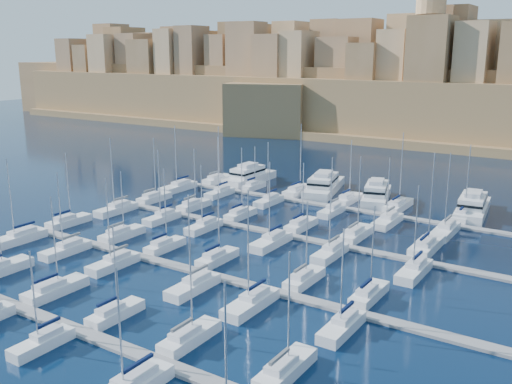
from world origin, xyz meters
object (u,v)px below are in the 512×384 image
Objects in this scene: motor_yacht_a at (249,176)px; motor_yacht_d at (472,207)px; sailboat_4 at (189,337)px; motor_yacht_c at (376,194)px; motor_yacht_b at (324,185)px; sailboat_2 at (55,289)px.

motor_yacht_a and motor_yacht_d have the same top height.
sailboat_4 is 0.69× the size of motor_yacht_d.
motor_yacht_d is (20.03, 0.45, -0.00)m from motor_yacht_c.
motor_yacht_a is 0.96× the size of motor_yacht_c.
motor_yacht_a and motor_yacht_c have the same top height.
motor_yacht_b is at bearing 178.66° from motor_yacht_d.
motor_yacht_b is (4.55, 71.34, 0.98)m from sailboat_2.
sailboat_2 reaches higher than motor_yacht_d.
sailboat_2 is 71.79m from motor_yacht_a.
sailboat_2 is 23.58m from sailboat_4.
motor_yacht_c is at bearing -5.26° from motor_yacht_b.
sailboat_4 is at bearing -61.01° from motor_yacht_a.
sailboat_2 is 72.37m from motor_yacht_c.
motor_yacht_d is at bearing 1.28° from motor_yacht_c.
sailboat_2 reaches higher than sailboat_4.
sailboat_4 is 0.72× the size of motor_yacht_c.
sailboat_2 reaches higher than motor_yacht_b.
sailboat_2 is at bearing -118.25° from motor_yacht_d.
sailboat_2 is at bearing -93.65° from motor_yacht_b.
motor_yacht_a is at bearing 102.44° from sailboat_2.
motor_yacht_a is at bearing -176.43° from motor_yacht_b.
sailboat_2 is 71.50m from motor_yacht_b.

